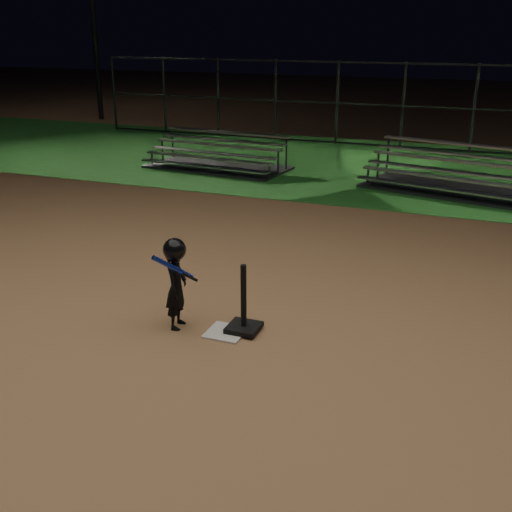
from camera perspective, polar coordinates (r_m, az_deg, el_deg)
The scene contains 8 objects.
ground at distance 7.62m, azimuth -2.75°, elevation -7.04°, with size 80.00×80.00×0.00m, color #986C45.
grass_strip at distance 16.77m, azimuth 11.32°, elevation 7.89°, with size 60.00×8.00×0.01m, color #1D5A1D.
home_plate at distance 7.61m, azimuth -2.75°, elevation -6.96°, with size 0.45×0.45×0.02m, color beige.
batting_tee at distance 7.57m, azimuth -1.13°, elevation -5.65°, with size 0.38×0.38×0.84m.
child_batter at distance 7.58m, azimuth -7.29°, elevation -2.26°, with size 0.44×0.55×1.15m.
bleacher_left at distance 16.37m, azimuth -3.56°, elevation 8.57°, with size 3.74×2.10×0.88m.
bleacher_right at distance 14.70m, azimuth 17.81°, elevation 6.38°, with size 4.33×2.80×0.98m.
backstop_fence at distance 19.50m, azimuth 13.24°, elevation 13.16°, with size 20.08×0.08×2.50m.
Camera 1 is at (2.79, -6.17, 3.49)m, focal length 43.95 mm.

